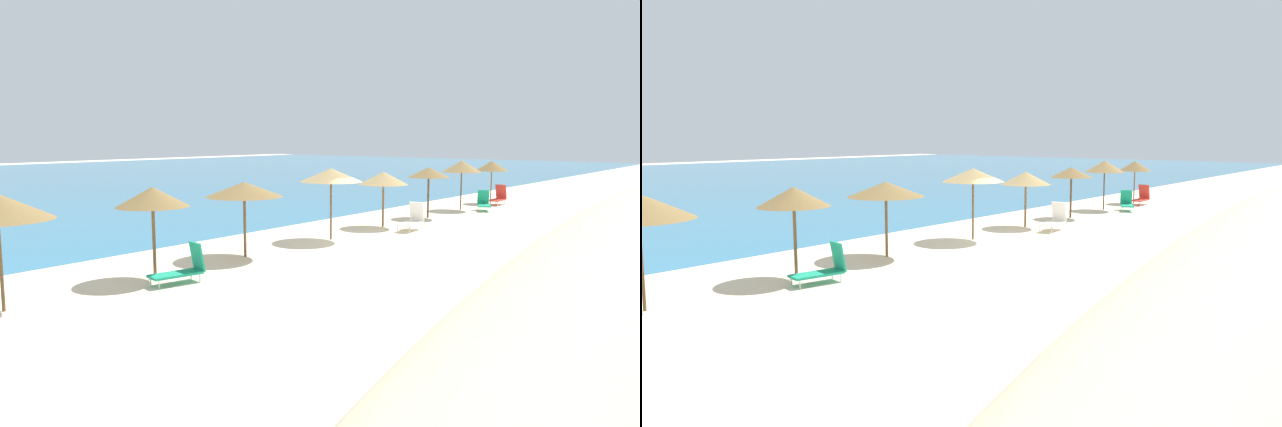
{
  "view_description": "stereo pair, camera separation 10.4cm",
  "coord_description": "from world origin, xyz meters",
  "views": [
    {
      "loc": [
        -19.02,
        -12.57,
        4.12
      ],
      "look_at": [
        -0.64,
        2.25,
        1.05
      ],
      "focal_mm": 33.67,
      "sensor_mm": 36.0,
      "label": 1
    },
    {
      "loc": [
        -18.96,
        -12.65,
        4.12
      ],
      "look_at": [
        -0.64,
        2.25,
        1.05
      ],
      "focal_mm": 33.67,
      "sensor_mm": 36.0,
      "label": 2
    }
  ],
  "objects": [
    {
      "name": "beach_umbrella_8",
      "position": [
        16.0,
        2.21,
        2.28
      ],
      "size": [
        1.95,
        1.95,
        2.59
      ],
      "color": "brown",
      "rests_on": "ground_plane"
    },
    {
      "name": "beach_umbrella_4",
      "position": [
        -0.35,
        1.93,
        2.57
      ],
      "size": [
        2.46,
        2.46,
        2.84
      ],
      "color": "brown",
      "rests_on": "ground_plane"
    },
    {
      "name": "lounge_chair_1",
      "position": [
        12.31,
        1.04,
        0.44
      ],
      "size": [
        1.54,
        1.23,
        1.12
      ],
      "rotation": [
        0.0,
        0.0,
        2.07
      ],
      "color": "#199972",
      "rests_on": "ground_plane"
    },
    {
      "name": "ground_plane",
      "position": [
        0.0,
        0.0,
        0.0
      ],
      "size": [
        160.0,
        160.0,
        0.0
      ],
      "primitive_type": "plane",
      "color": "beige"
    },
    {
      "name": "beach_umbrella_5",
      "position": [
        3.79,
        2.14,
        2.21
      ],
      "size": [
        2.24,
        2.24,
        2.5
      ],
      "color": "brown",
      "rests_on": "ground_plane"
    },
    {
      "name": "lounge_chair_0",
      "position": [
        -8.6,
        0.8,
        0.41
      ],
      "size": [
        1.6,
        0.91,
        1.12
      ],
      "rotation": [
        0.0,
        0.0,
        1.37
      ],
      "color": "#199972",
      "rests_on": "ground_plane"
    },
    {
      "name": "beach_umbrella_6",
      "position": [
        7.78,
        2.03,
        2.28
      ],
      "size": [
        2.08,
        2.08,
        2.55
      ],
      "color": "brown",
      "rests_on": "ground_plane"
    },
    {
      "name": "beach_umbrella_3",
      "position": [
        -4.9,
        2.11,
        2.31
      ],
      "size": [
        2.62,
        2.62,
        2.57
      ],
      "color": "brown",
      "rests_on": "ground_plane"
    },
    {
      "name": "beach_umbrella_7",
      "position": [
        11.82,
        2.19,
        2.43
      ],
      "size": [
        2.16,
        2.16,
        2.75
      ],
      "color": "brown",
      "rests_on": "ground_plane"
    },
    {
      "name": "beach_umbrella_2",
      "position": [
        -8.79,
        1.82,
        2.38
      ],
      "size": [
        2.09,
        2.09,
        2.68
      ],
      "color": "brown",
      "rests_on": "ground_plane"
    },
    {
      "name": "lounge_chair_3",
      "position": [
        3.73,
        0.59,
        0.47
      ],
      "size": [
        1.68,
        0.82,
        1.21
      ],
      "rotation": [
        0.0,
        0.0,
        1.68
      ],
      "color": "white",
      "rests_on": "ground_plane"
    },
    {
      "name": "lounge_chair_4",
      "position": [
        15.52,
        1.53,
        0.46
      ],
      "size": [
        1.55,
        0.7,
        1.19
      ],
      "rotation": [
        0.0,
        0.0,
        1.61
      ],
      "color": "red",
      "rests_on": "ground_plane"
    }
  ]
}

